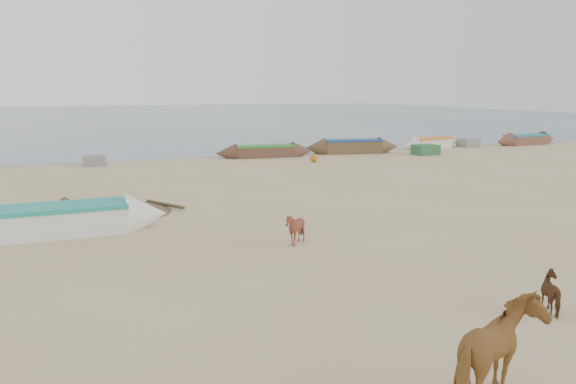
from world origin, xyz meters
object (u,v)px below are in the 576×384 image
object	(u,v)px
near_canoe	(64,219)
calf_front	(295,229)
calf_right	(556,293)
cow_adult	(499,355)

from	to	relation	value
near_canoe	calf_front	bearing A→B (deg)	-32.32
calf_front	calf_right	world-z (taller)	calf_front
cow_adult	near_canoe	world-z (taller)	cow_adult
cow_adult	calf_right	size ratio (longest dim) A/B	2.26
calf_front	cow_adult	bearing A→B (deg)	-3.84
calf_right	calf_front	bearing A→B (deg)	25.16
calf_right	cow_adult	bearing A→B (deg)	123.62
calf_front	near_canoe	world-z (taller)	calf_front
cow_adult	near_canoe	size ratio (longest dim) A/B	0.29
calf_right	near_canoe	bearing A→B (deg)	42.37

